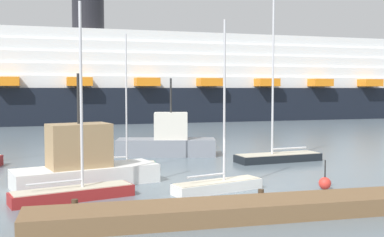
% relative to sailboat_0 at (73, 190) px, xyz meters
% --- Properties ---
extents(ground_plane, '(600.00, 600.00, 0.00)m').
position_rel_sailboat_0_xyz_m(ground_plane, '(7.41, -0.14, -0.42)').
color(ground_plane, slate).
extents(dock_pier, '(18.34, 2.35, 0.79)m').
position_rel_sailboat_0_xyz_m(dock_pier, '(7.41, -4.53, -0.09)').
color(dock_pier, brown).
rests_on(dock_pier, ground_plane).
extents(sailboat_0, '(5.46, 2.75, 8.63)m').
position_rel_sailboat_0_xyz_m(sailboat_0, '(0.00, 0.00, 0.00)').
color(sailboat_0, maroon).
rests_on(sailboat_0, ground_plane).
extents(sailboat_1, '(4.64, 2.39, 8.09)m').
position_rel_sailboat_0_xyz_m(sailboat_1, '(6.63, 0.08, -0.02)').
color(sailboat_1, white).
rests_on(sailboat_1, ground_plane).
extents(sailboat_2, '(4.14, 1.20, 8.05)m').
position_rel_sailboat_0_xyz_m(sailboat_2, '(2.73, 6.86, -0.02)').
color(sailboat_2, '#2D6B51').
rests_on(sailboat_2, ground_plane).
extents(sailboat_3, '(6.03, 2.40, 11.14)m').
position_rel_sailboat_0_xyz_m(sailboat_3, '(13.23, 8.02, 0.06)').
color(sailboat_3, black).
rests_on(sailboat_3, ground_plane).
extents(fishing_boat_1, '(7.49, 4.25, 5.61)m').
position_rel_sailboat_0_xyz_m(fishing_boat_1, '(0.49, 3.06, 0.72)').
color(fishing_boat_1, white).
rests_on(fishing_boat_1, ground_plane).
extents(fishing_boat_2, '(7.40, 3.74, 5.60)m').
position_rel_sailboat_0_xyz_m(fishing_boat_2, '(6.58, 12.53, 0.64)').
color(fishing_boat_2, gray).
rests_on(fishing_boat_2, ground_plane).
extents(channel_buoy_0, '(0.52, 0.52, 1.37)m').
position_rel_sailboat_0_xyz_m(channel_buoy_0, '(1.00, 16.85, -0.15)').
color(channel_buoy_0, red).
rests_on(channel_buoy_0, ground_plane).
extents(channel_buoy_1, '(0.59, 0.59, 1.42)m').
position_rel_sailboat_0_xyz_m(channel_buoy_1, '(11.81, -0.66, -0.11)').
color(channel_buoy_1, red).
rests_on(channel_buoy_1, ground_plane).
extents(cruise_ship, '(90.58, 18.43, 17.55)m').
position_rel_sailboat_0_xyz_m(cruise_ship, '(18.08, 50.37, 5.23)').
color(cruise_ship, black).
rests_on(cruise_ship, ground_plane).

